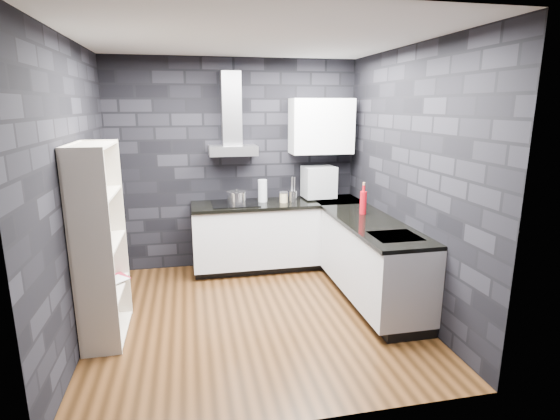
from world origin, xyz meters
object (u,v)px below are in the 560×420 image
object	(u,v)px
appliance_garage	(319,182)
bookshelf	(100,244)
pot	(237,198)
glass_vase	(263,191)
red_bottle	(363,203)
fruit_bowl	(97,244)
storage_jar	(284,198)
utensil_crock	(293,196)

from	to	relation	value
appliance_garage	bookshelf	xyz separation A→B (m)	(-2.49, -1.46, -0.22)
pot	bookshelf	world-z (taller)	bookshelf
glass_vase	red_bottle	distance (m)	1.34
bookshelf	fruit_bowl	bearing A→B (deg)	-80.84
appliance_garage	red_bottle	world-z (taller)	appliance_garage
pot	storage_jar	distance (m)	0.60
pot	red_bottle	world-z (taller)	red_bottle
appliance_garage	glass_vase	bearing A→B (deg)	179.00
bookshelf	fruit_bowl	xyz separation A→B (m)	(0.00, -0.12, 0.04)
red_bottle	fruit_bowl	xyz separation A→B (m)	(-2.75, -0.67, -0.09)
glass_vase	fruit_bowl	distance (m)	2.33
appliance_garage	pot	bearing A→B (deg)	-177.61
red_bottle	appliance_garage	bearing A→B (deg)	105.59
storage_jar	utensil_crock	size ratio (longest dim) A/B	0.88
utensil_crock	bookshelf	xyz separation A→B (m)	(-2.12, -1.38, -0.07)
utensil_crock	fruit_bowl	bearing A→B (deg)	-144.72
red_bottle	bookshelf	bearing A→B (deg)	-168.64
red_bottle	storage_jar	bearing A→B (deg)	134.17
appliance_garage	red_bottle	bearing A→B (deg)	-77.84
utensil_crock	bookshelf	distance (m)	2.53
appliance_garage	utensil_crock	bearing A→B (deg)	-170.25
fruit_bowl	storage_jar	bearing A→B (deg)	36.20
glass_vase	storage_jar	distance (m)	0.29
pot	glass_vase	size ratio (longest dim) A/B	0.81
red_bottle	bookshelf	distance (m)	2.80
red_bottle	fruit_bowl	bearing A→B (deg)	-166.20
red_bottle	fruit_bowl	world-z (taller)	red_bottle
bookshelf	storage_jar	bearing A→B (deg)	42.99
utensil_crock	glass_vase	bearing A→B (deg)	171.82
fruit_bowl	utensil_crock	bearing A→B (deg)	35.28
utensil_crock	bookshelf	world-z (taller)	bookshelf
storage_jar	fruit_bowl	distance (m)	2.46
utensil_crock	fruit_bowl	world-z (taller)	utensil_crock
glass_vase	fruit_bowl	xyz separation A→B (m)	(-1.73, -1.55, -0.11)
red_bottle	utensil_crock	bearing A→B (deg)	127.37
utensil_crock	red_bottle	xyz separation A→B (m)	(0.63, -0.82, 0.06)
storage_jar	red_bottle	world-z (taller)	red_bottle
appliance_garage	fruit_bowl	world-z (taller)	appliance_garage
red_bottle	fruit_bowl	size ratio (longest dim) A/B	1.35
storage_jar	bookshelf	bearing A→B (deg)	-146.17
storage_jar	fruit_bowl	size ratio (longest dim) A/B	0.64
glass_vase	fruit_bowl	world-z (taller)	glass_vase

